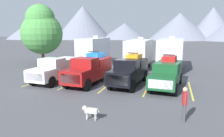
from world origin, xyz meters
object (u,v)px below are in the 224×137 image
Objects in this scene: pickup_truck_b at (89,69)px; pickup_truck_d at (167,73)px; camper_trailer_c at (171,52)px; dog at (89,110)px; camper_trailer_a at (94,50)px; pickup_truck_c at (130,70)px; pickup_truck_a at (57,69)px; person_a at (185,102)px; camper_trailer_b at (139,52)px.

pickup_truck_d is (6.38, 0.44, -0.09)m from pickup_truck_b.
dog is at bearing -102.61° from camper_trailer_c.
dog is at bearing -70.32° from camper_trailer_a.
pickup_truck_c is at bearing 86.34° from dog.
camper_trailer_c is (9.64, 8.96, 0.89)m from pickup_truck_a.
person_a reaches higher than dog.
person_a is (4.64, -15.20, -0.93)m from camper_trailer_b.
camper_trailer_b is (5.96, 8.94, 0.82)m from pickup_truck_a.
pickup_truck_a is at bearing -177.57° from pickup_truck_d.
camper_trailer_a is at bearing 91.20° from pickup_truck_a.
pickup_truck_a is 0.99× the size of pickup_truck_b.
pickup_truck_a is 6.52m from pickup_truck_c.
pickup_truck_c is 0.78× the size of camper_trailer_a.
camper_trailer_b is 7.96× the size of dog.
pickup_truck_c is at bearing 4.66° from pickup_truck_a.
pickup_truck_c reaches higher than pickup_truck_a.
pickup_truck_a is 13.19m from camper_trailer_c.
camper_trailer_b is (-0.53, 8.41, 0.72)m from pickup_truck_c.
camper_trailer_a reaches higher than pickup_truck_a.
pickup_truck_a is at bearing 179.37° from pickup_truck_b.
camper_trailer_a reaches higher than dog.
pickup_truck_a is 0.76× the size of camper_trailer_a.
pickup_truck_a is 3.13m from pickup_truck_b.
person_a is 4.76m from dog.
pickup_truck_a is 10.06m from camper_trailer_a.
pickup_truck_d is 6.76m from person_a.
pickup_truck_a is 0.78× the size of camper_trailer_b.
pickup_truck_d is at bearing 3.92° from pickup_truck_b.
dog is (-3.64, -16.28, -1.53)m from camper_trailer_c.
pickup_truck_b is at bearing -125.86° from camper_trailer_c.
pickup_truck_d is at bearing 2.43° from pickup_truck_a.
pickup_truck_d is 8.60m from camper_trailer_c.
pickup_truck_a reaches higher than person_a.
pickup_truck_b is 6.40m from pickup_truck_d.
pickup_truck_d is 9.27m from camper_trailer_b.
pickup_truck_b is at bearing -71.63° from camper_trailer_a.
pickup_truck_c is at bearing 121.15° from person_a.
pickup_truck_d is 0.78× the size of camper_trailer_b.
pickup_truck_c is 0.69× the size of camper_trailer_c.
pickup_truck_d reaches higher than dog.
pickup_truck_d is 3.30× the size of person_a.
pickup_truck_c is 11.65m from camper_trailer_a.
pickup_truck_b reaches higher than pickup_truck_c.
pickup_truck_c is 3.39× the size of person_a.
dog is at bearing -114.51° from pickup_truck_d.
person_a is at bearing -86.38° from camper_trailer_c.
camper_trailer_a is (-3.34, 10.06, 0.74)m from pickup_truck_b.
camper_trailer_c is (3.14, 8.44, 0.79)m from pickup_truck_c.
camper_trailer_c is at bearing 77.39° from dog.
person_a is at bearing -73.03° from camper_trailer_b.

